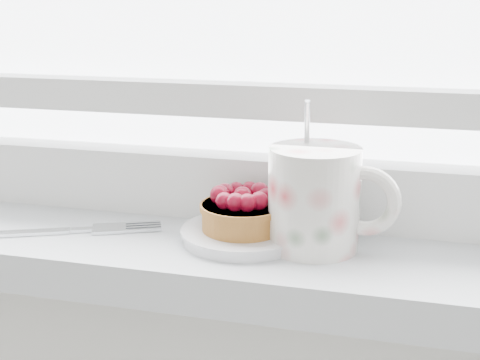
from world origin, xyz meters
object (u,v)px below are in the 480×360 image
(raspberry_tart, at_px, (242,210))
(floral_mug, at_px, (318,197))
(saucer, at_px, (243,235))
(fork, at_px, (51,231))

(raspberry_tart, bearing_deg, floral_mug, -0.49)
(saucer, height_order, raspberry_tart, raspberry_tart)
(floral_mug, bearing_deg, raspberry_tart, 179.51)
(raspberry_tart, xyz_separation_m, fork, (-0.20, -0.03, -0.03))
(fork, bearing_deg, raspberry_tart, 9.41)
(floral_mug, distance_m, fork, 0.28)
(raspberry_tart, distance_m, floral_mug, 0.08)
(raspberry_tart, relative_size, fork, 0.40)
(saucer, height_order, floral_mug, floral_mug)
(floral_mug, bearing_deg, saucer, 179.61)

